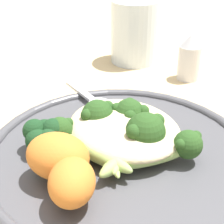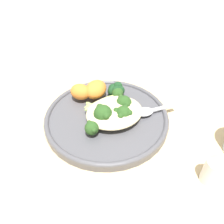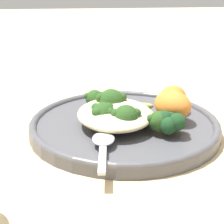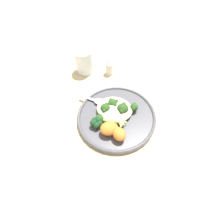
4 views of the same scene
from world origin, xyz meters
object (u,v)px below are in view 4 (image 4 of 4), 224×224
at_px(broccoli_stalk_1, 123,110).
at_px(broccoli_stalk_2, 114,107).
at_px(plate, 116,117).
at_px(broccoli_stalk_3, 107,110).
at_px(sweet_potato_chunk_0, 109,128).
at_px(kale_tuft, 97,122).
at_px(water_glass, 84,61).
at_px(salt_shaker, 109,67).
at_px(sweet_potato_chunk_1, 119,134).
at_px(broccoli_stalk_4, 107,120).
at_px(broccoli_stalk_0, 131,111).
at_px(spoon, 97,101).
at_px(quinoa_mound, 114,109).

relative_size(broccoli_stalk_1, broccoli_stalk_2, 0.94).
bearing_deg(plate, broccoli_stalk_1, 35.61).
xyz_separation_m(broccoli_stalk_3, sweet_potato_chunk_0, (0.03, -0.07, 0.00)).
distance_m(broccoli_stalk_1, kale_tuft, 0.10).
bearing_deg(water_glass, salt_shaker, 7.70).
height_order(sweet_potato_chunk_0, sweet_potato_chunk_1, sweet_potato_chunk_0).
bearing_deg(broccoli_stalk_3, broccoli_stalk_4, 128.07).
relative_size(broccoli_stalk_4, kale_tuft, 2.52).
bearing_deg(broccoli_stalk_1, broccoli_stalk_4, 127.67).
bearing_deg(broccoli_stalk_0, water_glass, 75.29).
bearing_deg(broccoli_stalk_4, sweet_potato_chunk_0, 109.68).
xyz_separation_m(sweet_potato_chunk_1, spoon, (-0.12, 0.12, -0.02)).
distance_m(broccoli_stalk_4, kale_tuft, 0.04).
relative_size(broccoli_stalk_1, salt_shaker, 1.24).
distance_m(sweet_potato_chunk_1, kale_tuft, 0.09).
bearing_deg(broccoli_stalk_1, quinoa_mound, 74.12).
relative_size(broccoli_stalk_1, water_glass, 0.85).
height_order(broccoli_stalk_0, sweet_potato_chunk_1, sweet_potato_chunk_1).
xyz_separation_m(quinoa_mound, broccoli_stalk_3, (-0.02, -0.02, 0.00)).
height_order(broccoli_stalk_2, water_glass, water_glass).
bearing_deg(salt_shaker, water_glass, -172.30).
bearing_deg(kale_tuft, quinoa_mound, 61.01).
bearing_deg(broccoli_stalk_3, kale_tuft, 95.28).
height_order(quinoa_mound, broccoli_stalk_2, broccoli_stalk_2).
bearing_deg(salt_shaker, broccoli_stalk_3, -74.10).
bearing_deg(spoon, quinoa_mound, 168.54).
relative_size(broccoli_stalk_1, broccoli_stalk_4, 0.81).
bearing_deg(plate, quinoa_mound, 130.58).
bearing_deg(sweet_potato_chunk_1, water_glass, 129.38).
bearing_deg(sweet_potato_chunk_1, spoon, 134.90).
relative_size(plate, spoon, 2.66).
relative_size(quinoa_mound, water_glass, 1.24).
bearing_deg(quinoa_mound, broccoli_stalk_3, -143.04).
bearing_deg(sweet_potato_chunk_0, broccoli_stalk_4, 120.00).
xyz_separation_m(broccoli_stalk_1, sweet_potato_chunk_1, (0.01, -0.10, 0.00)).
bearing_deg(water_glass, sweet_potato_chunk_1, -50.62).
distance_m(broccoli_stalk_1, sweet_potato_chunk_1, 0.10).
xyz_separation_m(broccoli_stalk_3, kale_tuft, (-0.02, -0.06, -0.00)).
bearing_deg(sweet_potato_chunk_1, broccoli_stalk_4, 141.84).
xyz_separation_m(broccoli_stalk_2, sweet_potato_chunk_1, (0.05, -0.10, 0.00)).
bearing_deg(broccoli_stalk_4, salt_shaker, -84.70).
height_order(broccoli_stalk_0, kale_tuft, same).
bearing_deg(broccoli_stalk_4, broccoli_stalk_1, -141.59).
bearing_deg(salt_shaker, broccoli_stalk_2, -67.64).
height_order(broccoli_stalk_1, water_glass, water_glass).
relative_size(broccoli_stalk_2, water_glass, 0.91).
bearing_deg(water_glass, spoon, -55.08).
height_order(broccoli_stalk_4, water_glass, water_glass).
relative_size(broccoli_stalk_0, sweet_potato_chunk_1, 2.03).
distance_m(quinoa_mound, broccoli_stalk_1, 0.03).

